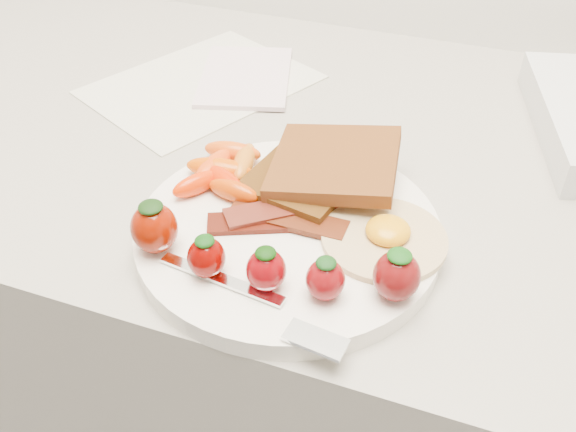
% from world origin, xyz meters
% --- Properties ---
extents(counter, '(2.00, 0.60, 0.90)m').
position_xyz_m(counter, '(0.00, 1.70, 0.45)').
color(counter, gray).
rests_on(counter, ground).
extents(plate, '(0.27, 0.27, 0.02)m').
position_xyz_m(plate, '(-0.02, 1.53, 0.91)').
color(plate, white).
rests_on(plate, counter).
extents(toast_lower, '(0.11, 0.11, 0.01)m').
position_xyz_m(toast_lower, '(-0.03, 1.59, 0.93)').
color(toast_lower, '#44230F').
rests_on(toast_lower, plate).
extents(toast_upper, '(0.13, 0.13, 0.03)m').
position_xyz_m(toast_upper, '(-0.00, 1.61, 0.94)').
color(toast_upper, '#40260A').
rests_on(toast_upper, toast_lower).
extents(fried_egg, '(0.13, 0.13, 0.02)m').
position_xyz_m(fried_egg, '(0.07, 1.54, 0.92)').
color(fried_egg, beige).
rests_on(fried_egg, plate).
extents(bacon_strips, '(0.12, 0.09, 0.01)m').
position_xyz_m(bacon_strips, '(-0.03, 1.54, 0.92)').
color(bacon_strips, black).
rests_on(bacon_strips, plate).
extents(baby_carrots, '(0.09, 0.10, 0.02)m').
position_xyz_m(baby_carrots, '(-0.10, 1.58, 0.93)').
color(baby_carrots, '#D64C00').
rests_on(baby_carrots, plate).
extents(strawberries, '(0.24, 0.06, 0.05)m').
position_xyz_m(strawberries, '(-0.02, 1.47, 0.94)').
color(strawberries, '#740F00').
rests_on(strawberries, plate).
extents(fork, '(0.17, 0.06, 0.00)m').
position_xyz_m(fork, '(-0.01, 1.43, 0.92)').
color(fork, silver).
rests_on(fork, plate).
extents(paper_sheet, '(0.29, 0.32, 0.00)m').
position_xyz_m(paper_sheet, '(-0.22, 1.77, 0.90)').
color(paper_sheet, beige).
rests_on(paper_sheet, counter).
extents(notepad, '(0.15, 0.18, 0.01)m').
position_xyz_m(notepad, '(-0.17, 1.80, 0.91)').
color(notepad, silver).
rests_on(notepad, paper_sheet).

